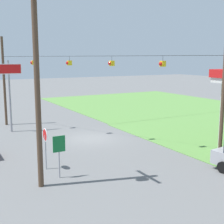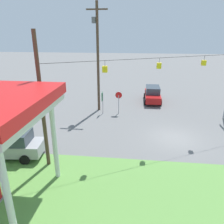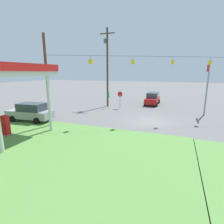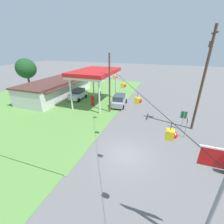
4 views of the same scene
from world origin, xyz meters
name	(u,v)px [view 2 (image 2 of 4)]	position (x,y,z in m)	size (l,w,h in m)	color
ground_plane	(174,138)	(0.00, 0.00, 0.00)	(160.00, 160.00, 0.00)	slate
car_at_pumps_front	(9,144)	(12.20, 4.38, 0.99)	(5.09, 2.47, 1.96)	#9E9EA3
car_on_crossroad	(153,94)	(1.28, -10.42, 0.97)	(2.11, 4.89, 1.92)	#AD1414
stop_sign_roadside	(119,98)	(5.23, -5.41, 1.81)	(0.80, 0.08, 2.50)	#99999E
route_sign	(102,99)	(6.98, -5.18, 1.71)	(0.10, 0.70, 2.40)	gray
utility_pole_main	(97,53)	(7.63, -6.42, 6.33)	(2.20, 0.44, 11.41)	#4C3828
signal_span_gantry	(180,83)	(0.00, -0.01, 4.71)	(18.41, 10.24, 8.63)	#4C3828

